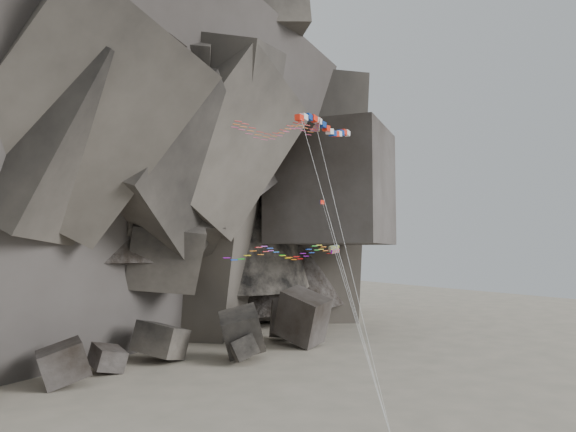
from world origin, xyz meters
TOP-DOWN VIEW (x-y plane):
  - headland at (0.00, 70.00)m, footprint 110.00×70.00m
  - boulder_field at (2.73, 33.14)m, footprint 69.66×16.22m
  - delta_kite at (-3.47, 0.83)m, footprint 9.63×9.68m
  - banner_kite at (3.33, 1.70)m, footprint 10.44×12.05m
  - parafoil_kite at (-0.59, 3.76)m, footprint 13.63×11.94m
  - pennant_kite at (2.64, 0.02)m, footprint 1.88×9.77m

SIDE VIEW (x-z plane):
  - boulder_field at x=2.73m, z-range -2.45..7.57m
  - parafoil_kite at x=-0.59m, z-range 8.76..23.85m
  - pennant_kite at x=2.64m, z-range 7.54..26.77m
  - delta_kite at x=-3.47m, z-range 13.41..40.05m
  - banner_kite at x=3.33m, z-range 14.42..41.05m
  - headland at x=0.00m, z-range 0.00..84.00m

